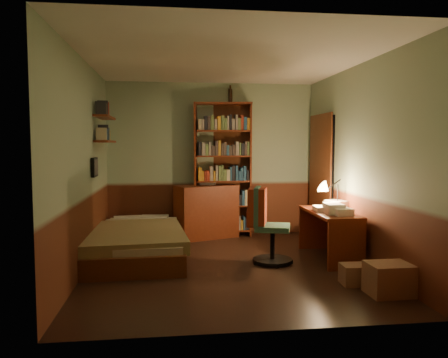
{
  "coord_description": "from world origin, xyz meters",
  "views": [
    {
      "loc": [
        -0.71,
        -5.45,
        1.55
      ],
      "look_at": [
        0.0,
        0.25,
        1.1
      ],
      "focal_mm": 35.0,
      "sensor_mm": 36.0,
      "label": 1
    }
  ],
  "objects": [
    {
      "name": "bookshelf",
      "position": [
        0.19,
        1.85,
        1.13
      ],
      "size": [
        1.0,
        0.43,
        2.25
      ],
      "primitive_type": "cube",
      "rotation": [
        0.0,
        0.0,
        -0.13
      ],
      "color": "#5E2210",
      "rests_on": "ground"
    },
    {
      "name": "ceiling",
      "position": [
        0.0,
        0.0,
        2.61
      ],
      "size": [
        3.5,
        4.0,
        0.02
      ],
      "primitive_type": "cube",
      "color": "silver",
      "rests_on": "wall_back"
    },
    {
      "name": "floor",
      "position": [
        0.0,
        0.0,
        -0.01
      ],
      "size": [
        3.5,
        4.0,
        0.02
      ],
      "primitive_type": "cube",
      "color": "black",
      "rests_on": "ground"
    },
    {
      "name": "door_trim",
      "position": [
        1.69,
        1.3,
        1.0
      ],
      "size": [
        0.02,
        0.98,
        2.08
      ],
      "primitive_type": "cube",
      "color": "#4C2310",
      "rests_on": "ground"
    },
    {
      "name": "wall_front",
      "position": [
        0.0,
        -2.01,
        1.3
      ],
      "size": [
        3.5,
        0.02,
        2.6
      ],
      "primitive_type": "cube",
      "color": "gray",
      "rests_on": "ground"
    },
    {
      "name": "doorway",
      "position": [
        1.72,
        1.3,
        1.0
      ],
      "size": [
        0.06,
        0.9,
        2.0
      ],
      "primitive_type": "cube",
      "color": "black",
      "rests_on": "ground"
    },
    {
      "name": "wall_shelf_upper",
      "position": [
        -1.64,
        1.1,
        1.95
      ],
      "size": [
        0.2,
        0.9,
        0.03
      ],
      "primitive_type": "cube",
      "color": "#5E2210",
      "rests_on": "wall_left"
    },
    {
      "name": "cardboard_box_a",
      "position": [
        1.53,
        -1.28,
        0.16
      ],
      "size": [
        0.44,
        0.36,
        0.33
      ],
      "primitive_type": "cube",
      "rotation": [
        0.0,
        0.0,
        0.02
      ],
      "color": "brown",
      "rests_on": "ground"
    },
    {
      "name": "paper_stack",
      "position": [
        1.62,
        0.4,
        0.71
      ],
      "size": [
        0.31,
        0.35,
        0.12
      ],
      "primitive_type": "cube",
      "rotation": [
        0.0,
        0.0,
        0.37
      ],
      "color": "silver",
      "rests_on": "desk"
    },
    {
      "name": "framed_picture",
      "position": [
        -1.72,
        0.6,
        1.25
      ],
      "size": [
        0.04,
        0.32,
        0.26
      ],
      "primitive_type": "cube",
      "color": "black",
      "rests_on": "wall_left"
    },
    {
      "name": "desk_lamp",
      "position": [
        1.61,
        0.35,
        0.98
      ],
      "size": [
        0.24,
        0.24,
        0.65
      ],
      "primitive_type": "cone",
      "rotation": [
        0.0,
        0.0,
        -0.24
      ],
      "color": "black",
      "rests_on": "desk"
    },
    {
      "name": "wall_back",
      "position": [
        0.0,
        2.01,
        1.3
      ],
      "size": [
        3.5,
        0.02,
        2.6
      ],
      "primitive_type": "cube",
      "color": "gray",
      "rests_on": "ground"
    },
    {
      "name": "mini_stereo",
      "position": [
        -0.07,
        1.89,
        0.95
      ],
      "size": [
        0.29,
        0.25,
        0.13
      ],
      "primitive_type": "cube",
      "rotation": [
        0.0,
        0.0,
        -0.27
      ],
      "color": "#B2B2B7",
      "rests_on": "dresser"
    },
    {
      "name": "wall_shelf_lower",
      "position": [
        -1.64,
        1.1,
        1.6
      ],
      "size": [
        0.2,
        0.9,
        0.03
      ],
      "primitive_type": "cube",
      "color": "#5E2210",
      "rests_on": "wall_left"
    },
    {
      "name": "red_jacket",
      "position": [
        0.75,
        0.06,
        1.38
      ],
      "size": [
        0.25,
        0.42,
        0.47
      ],
      "primitive_type": "cube",
      "rotation": [
        0.0,
        0.0,
        -0.08
      ],
      "color": "maroon",
      "rests_on": "office_chair"
    },
    {
      "name": "wall_left",
      "position": [
        -1.76,
        0.0,
        1.3
      ],
      "size": [
        0.02,
        4.0,
        2.6
      ],
      "primitive_type": "cube",
      "color": "gray",
      "rests_on": "ground"
    },
    {
      "name": "office_chair",
      "position": [
        0.62,
        0.07,
        0.57
      ],
      "size": [
        0.69,
        0.65,
        1.14
      ],
      "primitive_type": "cube",
      "rotation": [
        0.0,
        0.0,
        -0.3
      ],
      "color": "#3A654E",
      "rests_on": "ground"
    },
    {
      "name": "bottle_left",
      "position": [
        0.32,
        1.96,
        2.38
      ],
      "size": [
        0.07,
        0.07,
        0.24
      ],
      "primitive_type": "cylinder",
      "rotation": [
        0.0,
        0.0,
        -0.04
      ],
      "color": "black",
      "rests_on": "bookshelf"
    },
    {
      "name": "bottle_right",
      "position": [
        0.32,
        1.96,
        2.37
      ],
      "size": [
        0.08,
        0.08,
        0.23
      ],
      "primitive_type": "cylinder",
      "rotation": [
        0.0,
        0.0,
        0.39
      ],
      "color": "black",
      "rests_on": "bookshelf"
    },
    {
      "name": "bed",
      "position": [
        -1.19,
        0.7,
        0.34
      ],
      "size": [
        1.3,
        2.34,
        0.68
      ],
      "primitive_type": "cube",
      "rotation": [
        0.0,
        0.0,
        0.03
      ],
      "color": "olive",
      "rests_on": "ground"
    },
    {
      "name": "cardboard_box_b",
      "position": [
        1.33,
        -0.92,
        0.11
      ],
      "size": [
        0.33,
        0.27,
        0.22
      ],
      "primitive_type": "cube",
      "rotation": [
        0.0,
        0.0,
        -0.05
      ],
      "color": "brown",
      "rests_on": "ground"
    },
    {
      "name": "wall_right",
      "position": [
        1.76,
        0.0,
        1.3
      ],
      "size": [
        0.02,
        4.0,
        2.6
      ],
      "primitive_type": "cube",
      "color": "gray",
      "rests_on": "ground"
    },
    {
      "name": "desk",
      "position": [
        1.44,
        0.19,
        0.33
      ],
      "size": [
        0.51,
        1.22,
        0.65
      ],
      "primitive_type": "cube",
      "rotation": [
        0.0,
        0.0,
        -0.01
      ],
      "color": "#5E2210",
      "rests_on": "ground"
    },
    {
      "name": "dresser",
      "position": [
        -0.11,
        1.76,
        0.44
      ],
      "size": [
        1.1,
        0.81,
        0.88
      ],
      "primitive_type": "cube",
      "rotation": [
        0.0,
        0.0,
        0.36
      ],
      "color": "#5E2210",
      "rests_on": "ground"
    }
  ]
}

